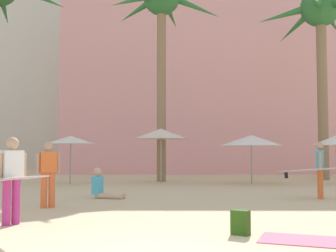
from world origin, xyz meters
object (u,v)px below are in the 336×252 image
(cafe_umbrella_0, at_px, (336,140))
(person_near_right, at_px, (48,171))
(cafe_umbrella_2, at_px, (251,140))
(cafe_umbrella_3, at_px, (71,140))
(cafe_umbrella_1, at_px, (161,134))
(backpack, at_px, (241,223))
(person_far_right, at_px, (103,188))
(palm_tree_center, at_px, (161,15))
(person_mid_right, at_px, (9,178))
(person_far_left, at_px, (321,168))
(palm_tree_far_right, at_px, (321,23))
(beach_towel, at_px, (320,241))

(cafe_umbrella_0, bearing_deg, person_near_right, -143.32)
(cafe_umbrella_2, bearing_deg, cafe_umbrella_3, -179.89)
(cafe_umbrella_1, distance_m, backpack, 12.20)
(cafe_umbrella_3, bearing_deg, person_far_right, -67.93)
(palm_tree_center, distance_m, person_near_right, 12.41)
(backpack, xyz_separation_m, person_mid_right, (-4.30, 0.85, 0.72))
(cafe_umbrella_1, bearing_deg, person_far_right, -104.71)
(cafe_umbrella_0, xyz_separation_m, person_far_left, (-2.65, -5.64, -0.99))
(person_far_right, bearing_deg, backpack, -44.11)
(person_far_left, xyz_separation_m, person_mid_right, (-7.62, -4.66, -0.01))
(cafe_umbrella_1, distance_m, cafe_umbrella_2, 4.04)
(palm_tree_far_right, height_order, backpack, palm_tree_far_right)
(palm_tree_far_right, xyz_separation_m, cafe_umbrella_0, (-0.56, -3.09, -6.13))
(palm_tree_far_right, bearing_deg, person_near_right, -135.27)
(palm_tree_far_right, relative_size, beach_towel, 5.37)
(palm_tree_center, bearing_deg, person_far_left, -57.16)
(person_near_right, bearing_deg, palm_tree_far_right, -71.18)
(backpack, bearing_deg, cafe_umbrella_0, 3.60)
(cafe_umbrella_3, xyz_separation_m, person_far_left, (8.96, -6.05, -1.01))
(palm_tree_center, relative_size, person_near_right, 5.95)
(cafe_umbrella_0, height_order, cafe_umbrella_3, cafe_umbrella_0)
(beach_towel, distance_m, backpack, 1.29)
(palm_tree_far_right, xyz_separation_m, person_mid_right, (-10.83, -13.39, -7.12))
(cafe_umbrella_0, bearing_deg, cafe_umbrella_3, 177.98)
(palm_tree_center, height_order, cafe_umbrella_0, palm_tree_center)
(cafe_umbrella_2, xyz_separation_m, person_mid_right, (-6.68, -10.73, -1.00))
(beach_towel, height_order, person_far_left, person_far_left)
(beach_towel, height_order, person_far_right, person_far_right)
(cafe_umbrella_3, height_order, person_far_right, cafe_umbrella_3)
(cafe_umbrella_1, height_order, cafe_umbrella_2, cafe_umbrella_1)
(cafe_umbrella_3, height_order, person_near_right, cafe_umbrella_3)
(cafe_umbrella_1, relative_size, person_mid_right, 1.03)
(cafe_umbrella_0, height_order, person_far_right, cafe_umbrella_0)
(backpack, bearing_deg, person_far_left, 0.68)
(cafe_umbrella_2, distance_m, person_far_right, 8.30)
(person_far_right, relative_size, person_near_right, 0.62)
(person_near_right, bearing_deg, cafe_umbrella_3, -16.57)
(cafe_umbrella_0, bearing_deg, person_far_right, -149.48)
(cafe_umbrella_2, relative_size, person_near_right, 1.65)
(backpack, xyz_separation_m, person_near_right, (-4.31, 3.50, 0.71))
(cafe_umbrella_3, distance_m, person_near_right, 8.24)
(palm_tree_far_right, bearing_deg, beach_towel, -110.01)
(cafe_umbrella_3, distance_m, person_far_left, 10.86)
(palm_tree_center, distance_m, backpack, 15.52)
(person_far_right, bearing_deg, person_mid_right, -85.87)
(palm_tree_center, height_order, cafe_umbrella_1, palm_tree_center)
(beach_towel, bearing_deg, person_mid_right, 165.61)
(cafe_umbrella_1, xyz_separation_m, cafe_umbrella_2, (4.02, -0.34, -0.31))
(palm_tree_far_right, height_order, person_far_left, palm_tree_far_right)
(beach_towel, xyz_separation_m, person_near_right, (-5.46, 4.04, 0.91))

